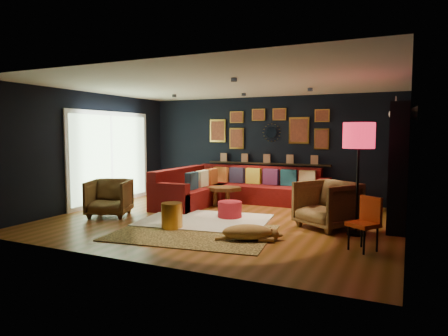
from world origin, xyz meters
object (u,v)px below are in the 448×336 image
at_px(armchair_left, 109,196).
at_px(dog, 248,229).
at_px(armchair_right, 327,202).
at_px(coffee_table, 224,191).
at_px(floor_lamp, 359,140).
at_px(sectional, 231,190).
at_px(orange_chair, 366,219).
at_px(gold_stool, 172,216).
at_px(pouf, 230,209).

bearing_deg(armchair_left, dog, -32.82).
relative_size(armchair_right, dog, 0.86).
height_order(coffee_table, floor_lamp, floor_lamp).
xyz_separation_m(sectional, floor_lamp, (3.11, -1.86, 1.26)).
height_order(sectional, orange_chair, sectional).
bearing_deg(armchair_right, coffee_table, -171.56).
distance_m(sectional, dog, 3.39).
relative_size(armchair_left, gold_stool, 1.77).
bearing_deg(orange_chair, armchair_right, 158.46).
bearing_deg(orange_chair, gold_stool, -143.99).
relative_size(sectional, coffee_table, 3.46).
bearing_deg(coffee_table, pouf, -60.29).
bearing_deg(gold_stool, floor_lamp, 17.57).
bearing_deg(orange_chair, dog, -136.98).
bearing_deg(sectional, floor_lamp, -30.83).
xyz_separation_m(pouf, armchair_left, (-2.33, -0.80, 0.22)).
distance_m(sectional, coffee_table, 0.42).
height_order(coffee_table, pouf, coffee_table).
relative_size(armchair_left, floor_lamp, 0.44).
distance_m(sectional, armchair_left, 2.91).
bearing_deg(floor_lamp, armchair_left, -173.40).
bearing_deg(sectional, pouf, -66.63).
bearing_deg(armchair_right, orange_chair, -22.97).
height_order(sectional, dog, sectional).
height_order(pouf, floor_lamp, floor_lamp).
height_order(armchair_left, floor_lamp, floor_lamp).
bearing_deg(armchair_left, orange_chair, -26.41).
height_order(armchair_left, gold_stool, armchair_left).
xyz_separation_m(coffee_table, gold_stool, (0.10, -2.39, -0.13)).
xyz_separation_m(gold_stool, dog, (1.50, -0.17, -0.05)).
bearing_deg(floor_lamp, pouf, 174.10).
relative_size(pouf, armchair_right, 0.51).
distance_m(pouf, orange_chair, 2.89).
height_order(pouf, armchair_right, armchair_right).
xyz_separation_m(pouf, armchair_right, (1.89, 0.02, 0.27)).
bearing_deg(orange_chair, armchair_left, -149.14).
bearing_deg(dog, gold_stool, 148.72).
bearing_deg(gold_stool, armchair_right, 26.29).
relative_size(armchair_left, orange_chair, 1.06).
distance_m(armchair_left, orange_chair, 4.99).
xyz_separation_m(pouf, dog, (0.92, -1.37, -0.00)).
bearing_deg(dog, armchair_left, 145.30).
distance_m(floor_lamp, dog, 2.33).
bearing_deg(pouf, gold_stool, -115.82).
bearing_deg(armchair_right, armchair_left, -136.00).
bearing_deg(floor_lamp, armchair_right, 153.22).
xyz_separation_m(floor_lamp, dog, (-1.50, -1.12, -1.39)).
bearing_deg(gold_stool, sectional, 92.33).
relative_size(coffee_table, pouf, 2.08).
relative_size(armchair_right, floor_lamp, 0.50).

